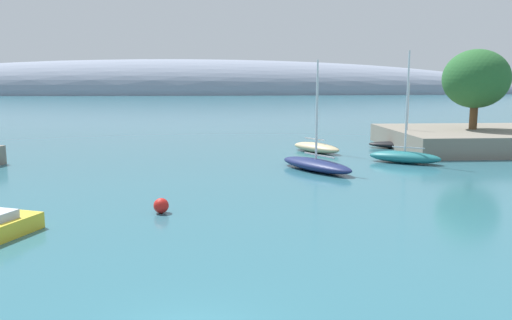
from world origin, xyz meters
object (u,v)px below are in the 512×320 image
at_px(sailboat_sand_near_shore, 316,147).
at_px(mooring_buoy_red, 161,206).
at_px(tree_clump_shore, 476,79).
at_px(sailboat_navy_end_of_line, 316,164).
at_px(sailboat_teal_mid_mooring, 405,156).
at_px(sailboat_black_outer_mooring, 406,145).

relative_size(sailboat_sand_near_shore, mooring_buoy_red, 11.06).
bearing_deg(tree_clump_shore, mooring_buoy_red, -140.55).
relative_size(tree_clump_shore, mooring_buoy_red, 10.13).
relative_size(tree_clump_shore, sailboat_navy_end_of_line, 1.07).
xyz_separation_m(sailboat_teal_mid_mooring, sailboat_navy_end_of_line, (-8.35, -3.17, -0.08)).
height_order(sailboat_black_outer_mooring, mooring_buoy_red, sailboat_black_outer_mooring).
distance_m(tree_clump_shore, sailboat_navy_end_of_line, 23.63).
height_order(tree_clump_shore, mooring_buoy_red, tree_clump_shore).
distance_m(sailboat_navy_end_of_line, mooring_buoy_red, 16.16).
xyz_separation_m(sailboat_teal_mid_mooring, mooring_buoy_red, (-19.05, -15.29, -0.18)).
distance_m(sailboat_sand_near_shore, sailboat_teal_mid_mooring, 9.49).
height_order(tree_clump_shore, sailboat_sand_near_shore, tree_clump_shore).
relative_size(sailboat_teal_mid_mooring, mooring_buoy_red, 11.68).
xyz_separation_m(tree_clump_shore, sailboat_navy_end_of_line, (-19.01, -12.33, -6.70)).
bearing_deg(sailboat_sand_near_shore, tree_clump_shore, 64.76).
height_order(tree_clump_shore, sailboat_black_outer_mooring, tree_clump_shore).
bearing_deg(sailboat_sand_near_shore, sailboat_black_outer_mooring, 68.67).
xyz_separation_m(sailboat_sand_near_shore, sailboat_black_outer_mooring, (9.89, 1.94, -0.13)).
bearing_deg(sailboat_navy_end_of_line, mooring_buoy_red, 108.06).
bearing_deg(sailboat_teal_mid_mooring, sailboat_sand_near_shore, -16.18).
height_order(sailboat_teal_mid_mooring, sailboat_navy_end_of_line, sailboat_teal_mid_mooring).
distance_m(sailboat_sand_near_shore, sailboat_black_outer_mooring, 10.08).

